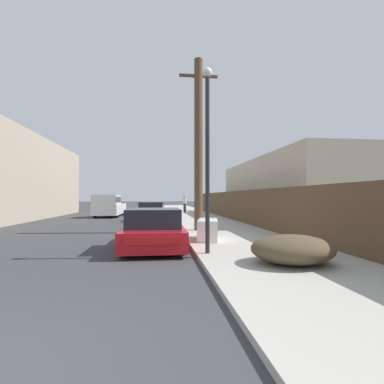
# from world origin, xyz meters

# --- Properties ---
(sidewalk_curb) EXTENTS (4.20, 63.00, 0.12)m
(sidewalk_curb) POSITION_xyz_m (5.30, 23.50, 0.06)
(sidewalk_curb) COLOR #ADA89E
(sidewalk_curb) RESTS_ON ground
(discarded_fridge) EXTENTS (0.99, 1.77, 0.75)m
(discarded_fridge) POSITION_xyz_m (3.95, 8.21, 0.48)
(discarded_fridge) COLOR white
(discarded_fridge) RESTS_ON sidewalk_curb
(parked_sports_car_red) EXTENTS (1.92, 4.11, 1.28)m
(parked_sports_car_red) POSITION_xyz_m (2.03, 7.31, 0.58)
(parked_sports_car_red) COLOR red
(parked_sports_car_red) RESTS_ON ground
(car_parked_mid) EXTENTS (2.10, 4.71, 1.31)m
(car_parked_mid) POSITION_xyz_m (1.78, 18.72, 0.61)
(car_parked_mid) COLOR gray
(car_parked_mid) RESTS_ON ground
(pickup_truck) EXTENTS (2.08, 5.75, 1.83)m
(pickup_truck) POSITION_xyz_m (-1.88, 23.24, 0.91)
(pickup_truck) COLOR silver
(pickup_truck) RESTS_ON ground
(utility_pole) EXTENTS (1.80, 0.39, 8.00)m
(utility_pole) POSITION_xyz_m (4.04, 11.34, 4.18)
(utility_pole) COLOR brown
(utility_pole) RESTS_ON sidewalk_curb
(street_lamp) EXTENTS (0.26, 0.26, 5.10)m
(street_lamp) POSITION_xyz_m (3.51, 5.65, 3.05)
(street_lamp) COLOR #232326
(street_lamp) RESTS_ON sidewalk_curb
(brush_pile) EXTENTS (1.91, 1.70, 0.66)m
(brush_pile) POSITION_xyz_m (5.23, 4.15, 0.45)
(brush_pile) COLOR brown
(brush_pile) RESTS_ON sidewalk_curb
(wooden_fence) EXTENTS (0.08, 31.58, 1.92)m
(wooden_fence) POSITION_xyz_m (7.25, 15.56, 1.08)
(wooden_fence) COLOR brown
(wooden_fence) RESTS_ON sidewalk_curb
(building_right_house) EXTENTS (6.00, 16.36, 4.39)m
(building_right_house) POSITION_xyz_m (11.95, 18.80, 2.19)
(building_right_house) COLOR beige
(building_right_house) RESTS_ON ground
(pedestrian) EXTENTS (0.34, 0.34, 1.82)m
(pedestrian) POSITION_xyz_m (4.84, 27.20, 1.07)
(pedestrian) COLOR #282D42
(pedestrian) RESTS_ON sidewalk_curb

